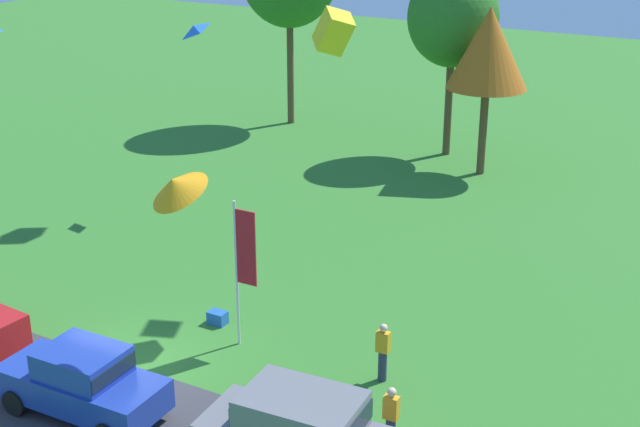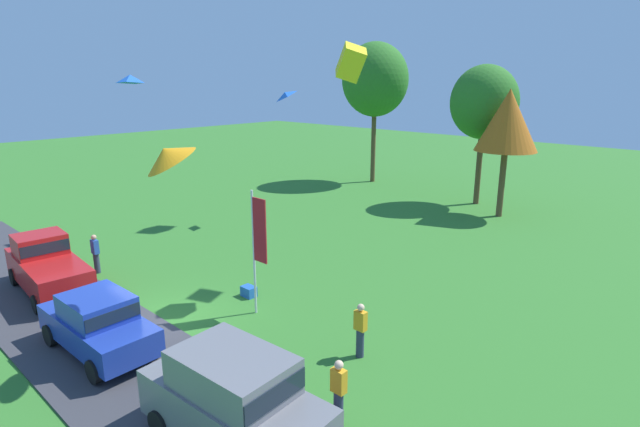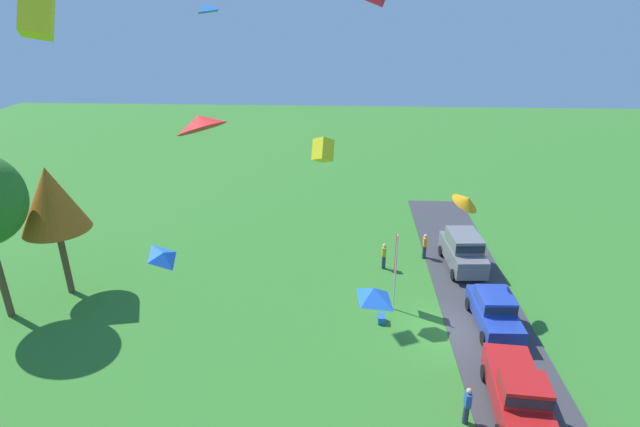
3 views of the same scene
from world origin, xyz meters
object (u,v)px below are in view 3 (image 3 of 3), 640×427
Objects in this scene: car_pickup_far_end at (518,393)px; person_beside_suv at (467,405)px; kite_box_high_left at (323,150)px; person_watching_sky at (425,246)px; car_suv_by_flagpole at (463,249)px; tree_lone_near at (51,200)px; kite_diamond_near_flag at (207,8)px; kite_diamond_low_drifter at (164,256)px; person_on_lawn at (384,256)px; kite_diamond_mid_center at (373,294)px; kite_delta_topmost at (200,122)px; car_sedan_near_entrance at (494,309)px; cooler_box at (382,319)px; flag_banner at (396,261)px; kite_delta_over_trees at (467,201)px; kite_box_trailing_tail at (37,15)px.

car_pickup_far_end is 3.00× the size of person_beside_suv.
person_watching_sky is at bearing -51.64° from kite_box_high_left.
tree_lone_near is (-4.07, 23.06, 4.40)m from car_suv_by_flagpole.
kite_diamond_near_flag is (10.87, 11.92, 14.28)m from person_beside_suv.
kite_diamond_low_drifter is at bearing -176.50° from kite_diamond_near_flag.
person_on_lawn is 1.64× the size of kite_diamond_mid_center.
car_pickup_far_end is 12.21m from car_suv_by_flagpole.
kite_delta_topmost is at bearing 151.85° from person_watching_sky.
cooler_box is at bearing 89.22° from car_sedan_near_entrance.
car_suv_by_flagpole is 11.90m from kite_box_high_left.
car_sedan_near_entrance is 5.49m from flag_banner.
kite_diamond_near_flag is (10.98, 0.67, 7.96)m from kite_diamond_low_drifter.
tree_lone_near is at bearing 70.30° from car_pickup_far_end.
person_on_lawn is 1.17× the size of kite_delta_over_trees.
kite_diamond_low_drifter reaches higher than car_sedan_near_entrance.
kite_diamond_low_drifter reaches higher than kite_delta_over_trees.
kite_diamond_near_flag reaches higher than car_suv_by_flagpole.
cooler_box is (6.62, 2.90, -0.68)m from person_beside_suv.
car_suv_by_flagpole is at bearing -79.99° from tree_lone_near.
flag_banner is at bearing -105.78° from kite_diamond_near_flag.
car_sedan_near_entrance is 16.68m from kite_diamond_low_drifter.
kite_diamond_mid_center reaches higher than car_pickup_far_end.
kite_diamond_near_flag is (4.33, 14.68, 14.12)m from car_sedan_near_entrance.
kite_delta_over_trees is at bearing -63.49° from cooler_box.
tree_lone_near is 6.91× the size of kite_box_high_left.
tree_lone_near is at bearing 45.97° from kite_delta_topmost.
car_sedan_near_entrance is at bearing -145.14° from kite_delta_over_trees.
flag_banner is at bearing -91.73° from tree_lone_near.
person_beside_suv is at bearing -71.83° from kite_delta_topmost.
car_sedan_near_entrance is 4.09× the size of kite_diamond_near_flag.
car_pickup_far_end is 6.03m from car_sedan_near_entrance.
kite_delta_topmost is 8.15m from kite_box_trailing_tail.
kite_diamond_near_flag is at bearing 73.57° from car_sedan_near_entrance.
kite_delta_topmost is at bearing 157.73° from person_on_lawn.
car_suv_by_flagpole is at bearing -16.47° from kite_delta_over_trees.
tree_lone_near reaches higher than car_suv_by_flagpole.
kite_box_trailing_tail reaches higher than car_suv_by_flagpole.
car_pickup_far_end is 3.00× the size of person_watching_sky.
kite_delta_topmost is at bearing 144.46° from car_suv_by_flagpole.
flag_banner is at bearing -47.74° from kite_diamond_low_drifter.
flag_banner is at bearing 134.86° from car_suv_by_flagpole.
kite_diamond_low_drifter is at bearing 64.13° from kite_diamond_mid_center.
tree_lone_near is at bearing 67.17° from person_beside_suv.
flag_banner is at bearing -63.09° from kite_box_trailing_tail.
kite_box_trailing_tail is at bearing 66.05° from kite_diamond_low_drifter.
kite_box_trailing_tail reaches higher than person_watching_sky.
kite_box_high_left is at bearing -12.48° from kite_delta_topmost.
kite_diamond_mid_center is (-12.25, -16.49, 2.35)m from tree_lone_near.
person_on_lawn is at bearing -80.82° from kite_diamond_near_flag.
flag_banner is at bearing -9.31° from kite_diamond_mid_center.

